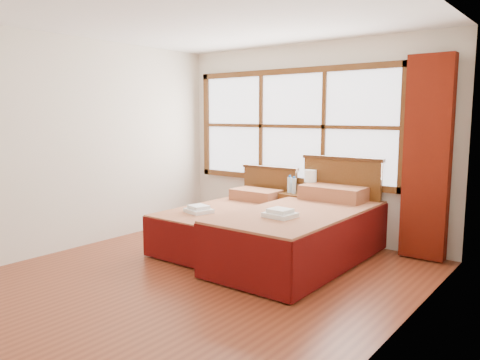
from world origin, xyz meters
The scene contains 15 objects.
floor centered at (0.00, 0.00, 0.00)m, with size 4.50×4.50×0.00m, color brown.
ceiling centered at (0.00, 0.00, 2.60)m, with size 4.50×4.50×0.00m, color white.
wall_back centered at (0.00, 2.25, 1.30)m, with size 4.00×4.00×0.00m, color silver.
wall_left centered at (-2.00, 0.00, 1.30)m, with size 4.50×4.50×0.00m, color silver.
wall_right centered at (2.00, 0.00, 1.30)m, with size 4.50×4.50×0.00m, color silver.
window centered at (-0.25, 2.21, 1.50)m, with size 3.16×0.06×1.56m.
curtain centered at (1.60, 2.11, 1.17)m, with size 0.50×0.16×2.30m, color #68170A.
bed_left centered at (-0.55, 1.20, 0.29)m, with size 0.97×1.99×0.93m.
bed_right centered at (0.55, 1.20, 0.34)m, with size 1.16×2.25×1.13m.
nightstand centered at (0.05, 1.99, 0.31)m, with size 0.47×0.46×0.63m.
towels_left centered at (-0.60, 0.70, 0.54)m, with size 0.35×0.33×0.09m.
towels_right centered at (0.56, 0.68, 0.64)m, with size 0.32×0.29×0.09m.
lamp centered at (0.14, 2.07, 0.85)m, with size 0.16×0.16×0.31m.
bottle_near centered at (-0.11, 1.96, 0.73)m, with size 0.06×0.06×0.24m.
bottle_far centered at (-0.03, 1.94, 0.73)m, with size 0.06×0.06×0.23m.
Camera 1 is at (3.13, -3.33, 1.66)m, focal length 35.00 mm.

